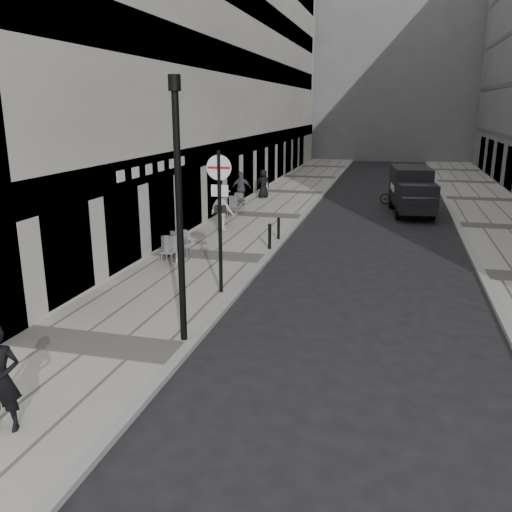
{
  "coord_description": "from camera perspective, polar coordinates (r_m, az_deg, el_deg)",
  "views": [
    {
      "loc": [
        4.14,
        -7.06,
        5.13
      ],
      "look_at": [
        0.77,
        6.09,
        1.4
      ],
      "focal_mm": 38.0,
      "sensor_mm": 36.0,
      "label": 1
    }
  ],
  "objects": [
    {
      "name": "ground",
      "position": [
        9.66,
        -14.18,
        -17.25
      ],
      "size": [
        120.0,
        120.0,
        0.0
      ],
      "primitive_type": "plane",
      "color": "black",
      "rests_on": "ground"
    },
    {
      "name": "sidewalk",
      "position": [
        26.29,
        0.57,
        4.25
      ],
      "size": [
        4.0,
        60.0,
        0.12
      ],
      "primitive_type": "cube",
      "color": "#A19B91",
      "rests_on": "ground"
    },
    {
      "name": "far_sidewalk",
      "position": [
        26.02,
        24.84,
        2.7
      ],
      "size": [
        4.0,
        60.0,
        0.12
      ],
      "primitive_type": "cube",
      "color": "#A19B91",
      "rests_on": "ground"
    },
    {
      "name": "building_left",
      "position": [
        33.37,
        -3.71,
        22.0
      ],
      "size": [
        4.0,
        45.0,
        18.0
      ],
      "primitive_type": "cube",
      "color": "beige",
      "rests_on": "ground"
    },
    {
      "name": "building_far",
      "position": [
        63.38,
        12.7,
        20.34
      ],
      "size": [
        24.0,
        16.0,
        22.0
      ],
      "primitive_type": "cube",
      "color": "slate",
      "rests_on": "ground"
    },
    {
      "name": "walking_man",
      "position": [
        9.61,
        -25.38,
        -11.65
      ],
      "size": [
        0.76,
        0.63,
        1.78
      ],
      "primitive_type": "imported",
      "rotation": [
        0.0,
        0.0,
        0.37
      ],
      "color": "black",
      "rests_on": "sidewalk"
    },
    {
      "name": "sign_post",
      "position": [
        14.67,
        -3.85,
        5.52
      ],
      "size": [
        0.67,
        0.11,
        3.92
      ],
      "rotation": [
        0.0,
        0.0,
        0.05
      ],
      "color": "black",
      "rests_on": "sidewalk"
    },
    {
      "name": "lamppost",
      "position": [
        11.47,
        -8.12,
        5.82
      ],
      "size": [
        0.25,
        0.25,
        5.64
      ],
      "color": "black",
      "rests_on": "sidewalk"
    },
    {
      "name": "bollard_near",
      "position": [
        21.29,
        2.39,
        2.86
      ],
      "size": [
        0.11,
        0.11,
        0.81
      ],
      "primitive_type": "cylinder",
      "color": "black",
      "rests_on": "sidewalk"
    },
    {
      "name": "bollard_far",
      "position": [
        19.8,
        1.45,
        2.02
      ],
      "size": [
        0.12,
        0.12,
        0.88
      ],
      "primitive_type": "cylinder",
      "color": "black",
      "rests_on": "sidewalk"
    },
    {
      "name": "panel_van",
      "position": [
        28.09,
        16.08,
        6.87
      ],
      "size": [
        2.29,
        4.94,
        2.25
      ],
      "rotation": [
        0.0,
        0.0,
        0.11
      ],
      "color": "black",
      "rests_on": "ground"
    },
    {
      "name": "cyclist",
      "position": [
        30.31,
        14.5,
        6.55
      ],
      "size": [
        1.84,
        1.2,
        1.88
      ],
      "rotation": [
        0.0,
        0.0,
        -0.37
      ],
      "color": "black",
      "rests_on": "ground"
    },
    {
      "name": "pedestrian_a",
      "position": [
        28.51,
        -1.56,
        7.08
      ],
      "size": [
        1.14,
        0.81,
        1.8
      ],
      "primitive_type": "imported",
      "rotation": [
        0.0,
        0.0,
        3.53
      ],
      "color": "#515155",
      "rests_on": "sidewalk"
    },
    {
      "name": "pedestrian_b",
      "position": [
        22.76,
        -3.56,
        5.06
      ],
      "size": [
        1.4,
        1.12,
        1.9
      ],
      "primitive_type": "imported",
      "rotation": [
        0.0,
        0.0,
        2.75
      ],
      "color": "#BAB2AC",
      "rests_on": "sidewalk"
    },
    {
      "name": "pedestrian_c",
      "position": [
        31.23,
        0.77,
        7.63
      ],
      "size": [
        0.93,
        0.86,
        1.6
      ],
      "primitive_type": "imported",
      "rotation": [
        0.0,
        0.0,
        3.72
      ],
      "color": "black",
      "rests_on": "sidewalk"
    },
    {
      "name": "cafe_table_near",
      "position": [
        18.33,
        -8.37,
        0.95
      ],
      "size": [
        0.77,
        1.73,
        0.98
      ],
      "color": "silver",
      "rests_on": "sidewalk"
    },
    {
      "name": "cafe_table_mid",
      "position": [
        18.97,
        -8.95,
        1.15
      ],
      "size": [
        0.63,
        1.43,
        0.81
      ],
      "color": "#A6A7A9",
      "rests_on": "sidewalk"
    },
    {
      "name": "cafe_table_far",
      "position": [
        26.18,
        -2.11,
        5.44
      ],
      "size": [
        0.77,
        1.73,
        0.99
      ],
      "color": "#AEAEB0",
      "rests_on": "sidewalk"
    }
  ]
}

